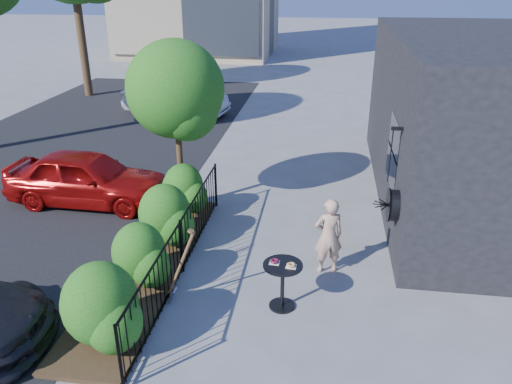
% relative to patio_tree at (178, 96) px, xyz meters
% --- Properties ---
extents(ground, '(120.00, 120.00, 0.00)m').
position_rel_patio_tree_xyz_m(ground, '(2.24, -2.76, -2.76)').
color(ground, gray).
rests_on(ground, ground).
extents(shop_building, '(6.22, 9.00, 4.00)m').
position_rel_patio_tree_xyz_m(shop_building, '(7.73, 1.74, -0.76)').
color(shop_building, black).
rests_on(shop_building, ground).
extents(fence, '(0.05, 6.05, 1.10)m').
position_rel_patio_tree_xyz_m(fence, '(0.74, -2.76, -2.20)').
color(fence, black).
rests_on(fence, ground).
extents(planting_bed, '(1.30, 6.00, 0.08)m').
position_rel_patio_tree_xyz_m(planting_bed, '(0.04, -2.76, -2.72)').
color(planting_bed, '#382616').
rests_on(planting_bed, ground).
extents(shrubs, '(1.10, 5.60, 1.24)m').
position_rel_patio_tree_xyz_m(shrubs, '(0.14, -2.66, -2.06)').
color(shrubs, '#215713').
rests_on(shrubs, ground).
extents(patio_tree, '(2.20, 2.20, 3.94)m').
position_rel_patio_tree_xyz_m(patio_tree, '(0.00, 0.00, 0.00)').
color(patio_tree, '#3F2B19').
rests_on(patio_tree, ground).
extents(street, '(9.00, 30.00, 0.01)m').
position_rel_patio_tree_xyz_m(street, '(-4.76, 0.24, -2.76)').
color(street, black).
rests_on(street, ground).
extents(cafe_table, '(0.67, 0.67, 0.90)m').
position_rel_patio_tree_xyz_m(cafe_table, '(2.72, -3.59, -2.18)').
color(cafe_table, black).
rests_on(cafe_table, ground).
extents(woman, '(0.63, 0.51, 1.51)m').
position_rel_patio_tree_xyz_m(woman, '(3.46, -2.33, -2.01)').
color(woman, tan).
rests_on(woman, ground).
extents(shovel, '(0.54, 0.19, 1.48)m').
position_rel_patio_tree_xyz_m(shovel, '(0.98, -3.71, -2.12)').
color(shovel, brown).
rests_on(shovel, ground).
extents(car_red, '(3.96, 1.69, 1.33)m').
position_rel_patio_tree_xyz_m(car_red, '(-2.43, -0.04, -2.10)').
color(car_red, '#A40E0D').
rests_on(car_red, ground).
extents(car_silver, '(4.33, 2.04, 1.37)m').
position_rel_patio_tree_xyz_m(car_silver, '(-2.70, 8.47, -2.08)').
color(car_silver, '#B8B8BD').
rests_on(car_silver, ground).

